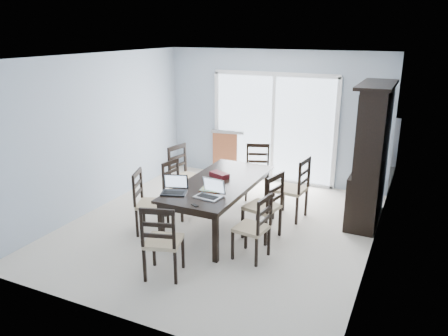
% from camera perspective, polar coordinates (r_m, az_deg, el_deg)
% --- Properties ---
extents(floor, '(5.00, 5.00, 0.00)m').
position_cam_1_polar(floor, '(6.92, -0.57, -7.65)').
color(floor, beige).
rests_on(floor, ground).
extents(ceiling, '(5.00, 5.00, 0.00)m').
position_cam_1_polar(ceiling, '(6.27, -0.64, 14.37)').
color(ceiling, white).
rests_on(ceiling, back_wall).
extents(back_wall, '(4.50, 0.02, 2.60)m').
position_cam_1_polar(back_wall, '(8.74, 6.54, 6.61)').
color(back_wall, '#9DABBB').
rests_on(back_wall, floor).
extents(wall_left, '(0.02, 5.00, 2.60)m').
position_cam_1_polar(wall_left, '(7.69, -15.95, 4.52)').
color(wall_left, '#9DABBB').
rests_on(wall_left, floor).
extents(wall_right, '(0.02, 5.00, 2.60)m').
position_cam_1_polar(wall_right, '(5.90, 19.52, 0.27)').
color(wall_right, '#9DABBB').
rests_on(wall_right, floor).
extents(balcony, '(4.50, 2.00, 0.10)m').
position_cam_1_polar(balcony, '(10.00, 8.12, -0.02)').
color(balcony, gray).
rests_on(balcony, ground).
extents(railing, '(4.50, 0.06, 1.10)m').
position_cam_1_polar(railing, '(10.77, 9.84, 4.49)').
color(railing, '#99999E').
rests_on(railing, balcony).
extents(dining_table, '(1.00, 2.20, 0.75)m').
position_cam_1_polar(dining_table, '(6.66, -0.59, -2.41)').
color(dining_table, black).
rests_on(dining_table, floor).
extents(china_hutch, '(0.50, 1.38, 2.20)m').
position_cam_1_polar(china_hutch, '(7.18, 18.65, 1.47)').
color(china_hutch, black).
rests_on(china_hutch, floor).
extents(sliding_door, '(2.52, 0.05, 2.18)m').
position_cam_1_polar(sliding_door, '(8.76, 6.45, 5.22)').
color(sliding_door, silver).
rests_on(sliding_door, floor).
extents(chair_left_near, '(0.55, 0.54, 1.12)m').
position_cam_1_polar(chair_left_near, '(6.63, -10.24, -3.53)').
color(chair_left_near, black).
rests_on(chair_left_near, floor).
extents(chair_left_mid, '(0.47, 0.46, 1.06)m').
position_cam_1_polar(chair_left_mid, '(7.20, -6.33, -1.92)').
color(chair_left_mid, black).
rests_on(chair_left_mid, floor).
extents(chair_left_far, '(0.55, 0.54, 1.20)m').
position_cam_1_polar(chair_left_far, '(7.66, -5.44, -0.09)').
color(chair_left_far, black).
rests_on(chair_left_far, floor).
extents(chair_right_near, '(0.46, 0.45, 1.06)m').
position_cam_1_polar(chair_right_near, '(5.78, 4.40, -6.90)').
color(chair_right_near, black).
rests_on(chair_right_near, floor).
extents(chair_right_mid, '(0.54, 0.53, 1.18)m').
position_cam_1_polar(chair_right_mid, '(6.33, 5.78, -4.11)').
color(chair_right_mid, black).
rests_on(chair_right_mid, floor).
extents(chair_right_far, '(0.51, 0.50, 1.20)m').
position_cam_1_polar(chair_right_far, '(7.06, 9.51, -1.83)').
color(chair_right_far, black).
rests_on(chair_right_far, floor).
extents(chair_end_near, '(0.53, 0.54, 1.14)m').
position_cam_1_polar(chair_end_near, '(5.37, -8.26, -8.61)').
color(chair_end_near, black).
rests_on(chair_end_near, floor).
extents(chair_end_far, '(0.54, 0.55, 1.13)m').
position_cam_1_polar(chair_end_far, '(7.98, 4.40, 0.38)').
color(chair_end_far, black).
rests_on(chair_end_far, floor).
extents(laptop_dark, '(0.41, 0.35, 0.24)m').
position_cam_1_polar(laptop_dark, '(6.19, -6.57, -2.81)').
color(laptop_dark, black).
rests_on(laptop_dark, dining_table).
extents(laptop_silver, '(0.38, 0.29, 0.25)m').
position_cam_1_polar(laptop_silver, '(6.00, -2.08, -3.34)').
color(laptop_silver, '#BABABC').
rests_on(laptop_silver, dining_table).
extents(book_stack, '(0.29, 0.24, 0.04)m').
position_cam_1_polar(book_stack, '(6.23, -1.89, -2.90)').
color(book_stack, maroon).
rests_on(book_stack, dining_table).
extents(cell_phone, '(0.12, 0.09, 0.01)m').
position_cam_1_polar(cell_phone, '(5.76, -3.83, -4.88)').
color(cell_phone, black).
rests_on(cell_phone, dining_table).
extents(game_box, '(0.35, 0.26, 0.08)m').
position_cam_1_polar(game_box, '(6.81, -0.60, -0.92)').
color(game_box, '#501010').
rests_on(game_box, dining_table).
extents(hot_tub, '(2.07, 1.91, 0.94)m').
position_cam_1_polar(hot_tub, '(9.84, 4.77, 2.99)').
color(hot_tub, brown).
rests_on(hot_tub, balcony).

